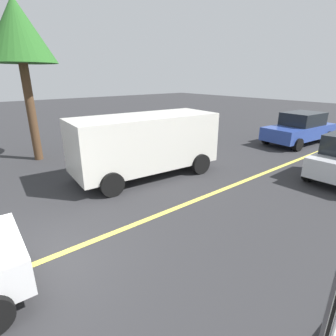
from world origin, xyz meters
TOP-DOWN VIEW (x-y plane):
  - ground_plane at (0.00, 0.00)m, footprint 80.00×80.00m
  - lane_marking_centre at (3.00, 0.00)m, footprint 28.00×0.16m
  - white_van at (4.70, 2.71)m, footprint 5.36×2.63m
  - car_blue_approaching at (13.99, 1.50)m, footprint 4.53×2.26m
  - tree_left_verge at (2.15, 7.36)m, footprint 2.66×2.66m

SIDE VIEW (x-z plane):
  - ground_plane at x=0.00m, z-range 0.00..0.00m
  - lane_marking_centre at x=3.00m, z-range 0.00..0.01m
  - car_blue_approaching at x=13.99m, z-range 0.00..1.66m
  - white_van at x=4.70m, z-range 0.17..2.37m
  - tree_left_verge at x=2.15m, z-range 1.90..8.24m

